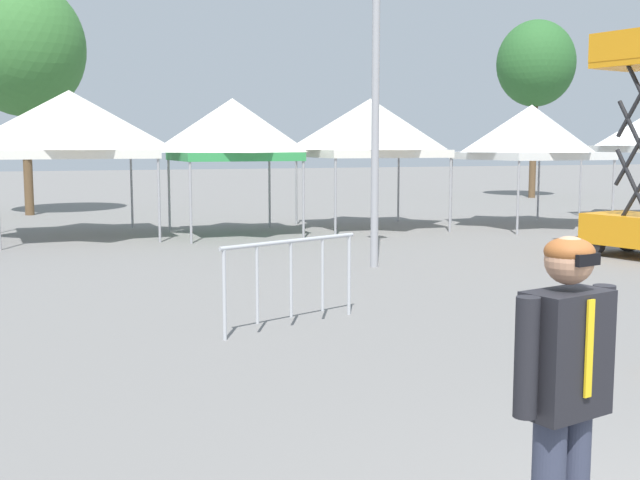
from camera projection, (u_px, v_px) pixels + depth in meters
canopy_tent_far_right at (70, 124)px, 18.57m from camera, size 3.68×3.68×3.48m
canopy_tent_behind_center at (233, 130)px, 19.22m from camera, size 2.86×2.86×3.34m
canopy_tent_far_left at (370, 128)px, 20.81m from camera, size 3.41×3.41×3.42m
canopy_tent_behind_left at (531, 132)px, 21.25m from camera, size 3.26×3.26×3.28m
person_foreground at (564, 391)px, 3.76m from camera, size 0.64×0.32×1.78m
light_pole_near_lift at (376, 21)px, 13.86m from camera, size 0.36×0.36×7.62m
tree_behind_tents_right at (23, 49)px, 24.45m from camera, size 3.82×3.82×7.30m
tree_behind_tents_center at (536, 64)px, 32.73m from camera, size 3.22×3.22×7.35m
crowd_barrier_by_lift at (291, 266)px, 9.56m from camera, size 1.97×0.81×1.08m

